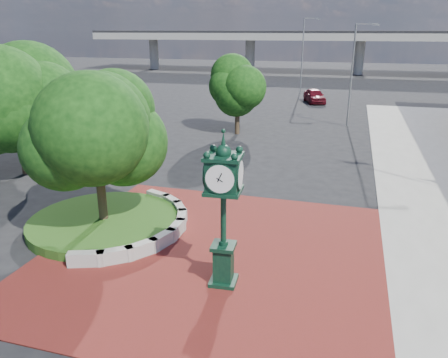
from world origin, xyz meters
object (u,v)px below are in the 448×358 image
street_lamp_far (304,50)px  post_clock (223,205)px  parked_car (315,96)px  street_lamp_near (355,68)px

street_lamp_far → post_clock: bearing=-86.5°
parked_car → post_clock: bearing=-107.9°
street_lamp_far → street_lamp_near: bearing=-72.6°
post_clock → street_lamp_near: size_ratio=0.61×
parked_car → street_lamp_near: bearing=-90.1°
parked_car → street_lamp_far: (-2.29, 8.14, 4.56)m
post_clock → street_lamp_far: bearing=93.5°
post_clock → street_lamp_near: (3.46, 26.02, 2.06)m
post_clock → parked_car: 37.94m
post_clock → parked_car: (-0.53, 37.88, -1.98)m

